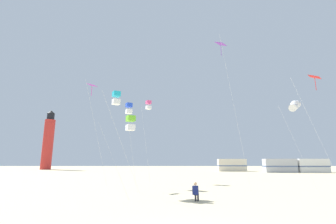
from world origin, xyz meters
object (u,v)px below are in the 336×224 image
(lighthouse_distant, at_px, (48,141))
(rv_van_white, at_px, (311,166))
(kite_flyer_standing, at_px, (195,191))
(kite_box_cyan, at_px, (116,98))
(kite_box_rainbow, at_px, (148,105))
(rv_van_cream, at_px, (231,165))
(kite_box_blue, at_px, (129,108))
(kite_diamond_magenta, at_px, (92,89))
(kite_diamond_violet, at_px, (222,50))
(kite_tube_white, at_px, (294,105))
(kite_diamond_scarlet, at_px, (314,81))
(kite_box_lime, at_px, (130,123))
(rv_van_silver, at_px, (279,166))

(lighthouse_distant, distance_m, rv_van_white, 66.65)
(kite_flyer_standing, relative_size, kite_box_cyan, 0.14)
(kite_flyer_standing, distance_m, kite_box_rainbow, 17.76)
(rv_van_cream, bearing_deg, kite_box_blue, -118.96)
(kite_box_blue, xyz_separation_m, rv_van_cream, (19.17, 31.86, -6.52))
(kite_box_cyan, bearing_deg, kite_diamond_magenta, 129.67)
(kite_diamond_violet, bearing_deg, kite_tube_white, 14.92)
(kite_box_rainbow, distance_m, kite_diamond_violet, 12.52)
(kite_diamond_magenta, bearing_deg, kite_box_rainbow, 46.57)
(kite_diamond_violet, bearing_deg, kite_flyer_standing, -122.45)
(rv_van_cream, distance_m, rv_van_white, 16.30)
(kite_diamond_scarlet, bearing_deg, rv_van_white, 60.63)
(kite_box_lime, xyz_separation_m, kite_diamond_scarlet, (15.47, 1.27, 3.84))
(kite_box_blue, distance_m, lighthouse_distant, 51.94)
(kite_box_rainbow, xyz_separation_m, rv_van_silver, (26.03, 20.68, -8.16))
(kite_diamond_magenta, xyz_separation_m, rv_van_silver, (31.55, 26.52, -8.52))
(kite_flyer_standing, xyz_separation_m, kite_diamond_violet, (3.36, 5.28, 11.96))
(kite_box_lime, xyz_separation_m, rv_van_silver, (26.37, 32.60, -3.89))
(kite_flyer_standing, xyz_separation_m, rv_van_white, (28.38, 35.18, 0.78))
(rv_van_silver, bearing_deg, kite_box_lime, -125.93)
(kite_diamond_magenta, distance_m, lighthouse_distant, 50.31)
(kite_box_cyan, height_order, rv_van_silver, kite_box_cyan)
(kite_box_cyan, distance_m, rv_van_white, 46.60)
(kite_diamond_magenta, height_order, rv_van_cream, kite_diamond_magenta)
(kite_box_lime, distance_m, kite_diamond_violet, 11.07)
(kite_box_rainbow, xyz_separation_m, kite_box_lime, (-0.34, -11.92, -4.27))
(rv_van_cream, bearing_deg, rv_van_white, -20.07)
(kite_diamond_scarlet, bearing_deg, lighthouse_distant, 134.33)
(kite_flyer_standing, distance_m, kite_diamond_magenta, 16.17)
(kite_flyer_standing, xyz_separation_m, kite_tube_white, (10.70, 7.24, 7.11))
(kite_box_rainbow, height_order, rv_van_white, kite_box_rainbow)
(kite_diamond_magenta, height_order, rv_van_white, kite_diamond_magenta)
(kite_diamond_scarlet, relative_size, kite_diamond_violet, 0.72)
(kite_flyer_standing, xyz_separation_m, rv_van_silver, (21.78, 35.43, 0.78))
(kite_box_blue, height_order, rv_van_white, kite_box_blue)
(kite_box_lime, bearing_deg, kite_diamond_magenta, 130.43)
(kite_box_blue, bearing_deg, kite_diamond_magenta, -172.02)
(kite_flyer_standing, height_order, kite_box_cyan, kite_box_cyan)
(kite_diamond_magenta, bearing_deg, rv_van_silver, 40.05)
(rv_van_silver, xyz_separation_m, rv_van_white, (6.60, -0.25, 0.00))
(kite_flyer_standing, xyz_separation_m, rv_van_cream, (13.28, 41.32, 0.78))
(kite_box_rainbow, height_order, kite_box_blue, kite_box_rainbow)
(kite_diamond_scarlet, relative_size, kite_diamond_magenta, 0.92)
(kite_box_blue, bearing_deg, rv_van_cream, 58.97)
(kite_flyer_standing, relative_size, rv_van_white, 0.18)
(kite_box_blue, relative_size, kite_box_cyan, 1.02)
(kite_box_rainbow, height_order, kite_tube_white, kite_box_rainbow)
(kite_box_cyan, relative_size, kite_diamond_violet, 0.62)
(kite_diamond_scarlet, height_order, kite_tube_white, kite_diamond_scarlet)
(kite_box_blue, height_order, rv_van_cream, kite_box_blue)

